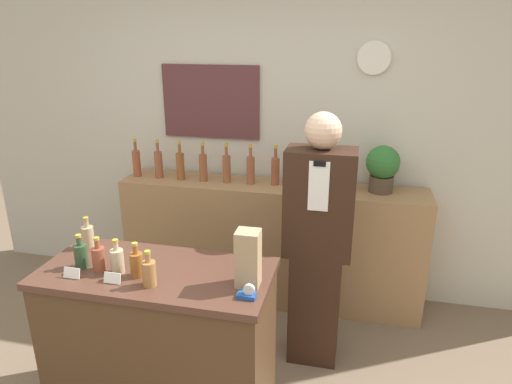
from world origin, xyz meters
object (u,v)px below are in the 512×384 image
Objects in this scene: tape_dispenser at (247,293)px; paper_bag at (248,259)px; potted_plant at (383,167)px; shopkeeper at (318,245)px.

paper_bag is at bearing 102.04° from tape_dispenser.
potted_plant reaches higher than tape_dispenser.
shopkeeper is 5.70× the size of paper_bag.
shopkeeper is 0.85m from tape_dispenser.
potted_plant is at bearing 66.44° from tape_dispenser.
shopkeeper reaches higher than potted_plant.
potted_plant is 1.64m from tape_dispenser.
shopkeeper reaches higher than paper_bag.
paper_bag is (-0.28, -0.69, 0.22)m from shopkeeper.
paper_bag is at bearing -112.29° from shopkeeper.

